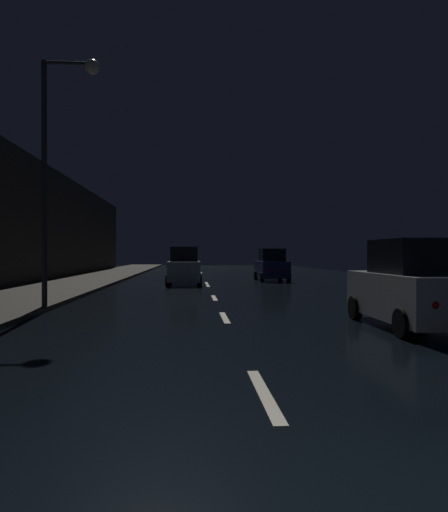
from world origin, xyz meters
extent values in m
cube|color=black|center=(0.00, 24.50, -0.01)|extent=(27.05, 84.00, 0.02)
cube|color=#38332B|center=(-7.33, 24.50, 0.07)|extent=(4.40, 84.00, 0.15)
cube|color=#2D2B28|center=(-9.93, 21.00, 3.55)|extent=(0.80, 63.00, 7.10)
cube|color=beige|center=(0.00, 3.00, 0.01)|extent=(0.16, 2.20, 0.01)
cube|color=beige|center=(0.00, 9.88, 0.01)|extent=(0.16, 2.20, 0.01)
cube|color=beige|center=(0.00, 15.51, 0.01)|extent=(0.16, 2.20, 0.01)
cube|color=beige|center=(0.00, 22.69, 0.01)|extent=(0.16, 2.20, 0.01)
cube|color=beige|center=(0.00, 24.60, 0.01)|extent=(0.16, 2.20, 0.01)
cube|color=beige|center=(0.00, 39.74, 0.01)|extent=(0.16, 2.20, 0.01)
cylinder|color=#2D2D30|center=(-5.23, 11.59, 3.71)|extent=(0.16, 0.16, 7.43)
cylinder|color=#2D2D30|center=(-4.53, 11.59, 7.38)|extent=(1.40, 0.10, 0.10)
sphere|color=beige|center=(-3.83, 11.59, 7.28)|extent=(0.44, 0.44, 0.44)
cube|color=silver|center=(-1.29, 23.82, 0.75)|extent=(1.75, 4.08, 1.07)
cube|color=black|center=(-1.29, 23.97, 1.69)|extent=(1.49, 2.04, 0.82)
cylinder|color=black|center=(-0.43, 22.40, 0.31)|extent=(0.21, 0.62, 0.62)
cylinder|color=black|center=(-2.14, 22.40, 0.31)|extent=(0.21, 0.62, 0.62)
cylinder|color=black|center=(-0.43, 25.25, 0.31)|extent=(0.21, 0.62, 0.62)
cylinder|color=black|center=(-2.14, 25.25, 0.31)|extent=(0.21, 0.62, 0.62)
sphere|color=white|center=(-0.81, 21.82, 0.75)|extent=(0.17, 0.17, 0.17)
sphere|color=white|center=(-1.77, 21.82, 0.75)|extent=(0.17, 0.17, 0.17)
sphere|color=red|center=(-0.81, 25.82, 0.75)|extent=(0.17, 0.17, 0.17)
sphere|color=red|center=(-1.77, 25.82, 0.75)|extent=(0.17, 0.17, 0.17)
cube|color=#141E51|center=(4.23, 27.14, 0.73)|extent=(1.69, 3.95, 1.03)
cube|color=black|center=(4.23, 27.00, 1.64)|extent=(1.44, 1.98, 0.79)
cylinder|color=black|center=(3.40, 28.52, 0.30)|extent=(0.21, 0.60, 0.60)
cylinder|color=black|center=(5.06, 28.52, 0.30)|extent=(0.21, 0.60, 0.60)
cylinder|color=black|center=(3.40, 25.76, 0.30)|extent=(0.21, 0.60, 0.60)
cylinder|color=black|center=(5.06, 25.76, 0.30)|extent=(0.21, 0.60, 0.60)
sphere|color=slate|center=(3.76, 29.08, 0.73)|extent=(0.17, 0.17, 0.17)
sphere|color=slate|center=(4.69, 29.08, 0.73)|extent=(0.17, 0.17, 0.17)
sphere|color=red|center=(3.76, 25.20, 0.73)|extent=(0.17, 0.17, 0.17)
sphere|color=red|center=(4.69, 25.20, 0.73)|extent=(0.17, 0.17, 0.17)
cube|color=silver|center=(4.23, 7.96, 0.73)|extent=(1.71, 3.98, 1.04)
cube|color=black|center=(4.23, 7.81, 1.65)|extent=(1.45, 1.99, 0.80)
cylinder|color=black|center=(3.39, 9.35, 0.30)|extent=(0.21, 0.61, 0.61)
cylinder|color=black|center=(5.06, 9.35, 0.30)|extent=(0.21, 0.61, 0.61)
cylinder|color=black|center=(3.39, 6.56, 0.30)|extent=(0.21, 0.61, 0.61)
sphere|color=slate|center=(3.76, 9.91, 0.73)|extent=(0.17, 0.17, 0.17)
sphere|color=slate|center=(4.70, 9.91, 0.73)|extent=(0.17, 0.17, 0.17)
sphere|color=red|center=(3.76, 6.00, 0.73)|extent=(0.17, 0.17, 0.17)
camera|label=1|loc=(-0.89, -2.72, 1.72)|focal=33.17mm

